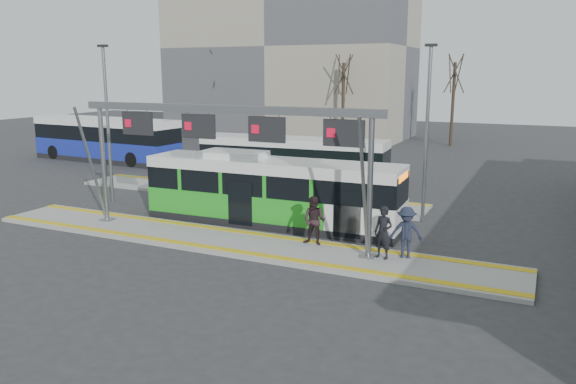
# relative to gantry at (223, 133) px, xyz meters

# --- Properties ---
(ground) EXTENTS (120.00, 120.00, 0.00)m
(ground) POSITION_rel_gantry_xyz_m (0.35, -0.25, -4.30)
(ground) COLOR #2D2D30
(ground) RESTS_ON ground
(platform_main) EXTENTS (22.00, 3.00, 0.15)m
(platform_main) POSITION_rel_gantry_xyz_m (0.35, -0.25, -4.22)
(platform_main) COLOR gray
(platform_main) RESTS_ON ground
(platform_second) EXTENTS (20.00, 3.00, 0.15)m
(platform_second) POSITION_rel_gantry_xyz_m (-3.65, 7.75, -4.22)
(platform_second) COLOR gray
(platform_second) RESTS_ON ground
(tactile_main) EXTENTS (22.00, 2.65, 0.02)m
(tactile_main) POSITION_rel_gantry_xyz_m (0.35, -0.25, -4.14)
(tactile_main) COLOR gold
(tactile_main) RESTS_ON platform_main
(tactile_second) EXTENTS (20.00, 0.35, 0.02)m
(tactile_second) POSITION_rel_gantry_xyz_m (-3.65, 8.90, -4.14)
(tactile_second) COLOR gold
(tactile_second) RESTS_ON platform_second
(gantry) EXTENTS (13.00, 1.68, 5.20)m
(gantry) POSITION_rel_gantry_xyz_m (0.00, 0.00, 0.00)
(gantry) COLOR slate
(gantry) RESTS_ON platform_main
(apartment_block) EXTENTS (24.50, 12.50, 18.40)m
(apartment_block) POSITION_rel_gantry_xyz_m (-13.65, 35.75, 4.91)
(apartment_block) COLOR gray
(apartment_block) RESTS_ON ground
(hero_bus) EXTENTS (11.49, 2.76, 3.14)m
(hero_bus) POSITION_rel_gantry_xyz_m (0.50, 3.07, -2.86)
(hero_bus) COLOR black
(hero_bus) RESTS_ON ground
(bg_bus_green) EXTENTS (11.34, 3.12, 2.80)m
(bg_bus_green) POSITION_rel_gantry_xyz_m (-2.35, 11.50, -2.92)
(bg_bus_green) COLOR black
(bg_bus_green) RESTS_ON ground
(bg_bus_blue) EXTENTS (12.49, 3.43, 3.22)m
(bg_bus_blue) POSITION_rel_gantry_xyz_m (-18.93, 13.93, -2.71)
(bg_bus_blue) COLOR black
(bg_bus_blue) RESTS_ON ground
(passenger_a) EXTENTS (0.77, 0.59, 1.86)m
(passenger_a) POSITION_rel_gantry_xyz_m (6.35, 0.13, -3.22)
(passenger_a) COLOR black
(passenger_a) RESTS_ON platform_main
(passenger_b) EXTENTS (0.91, 0.71, 1.85)m
(passenger_b) POSITION_rel_gantry_xyz_m (3.56, 0.59, -3.22)
(passenger_b) COLOR black
(passenger_b) RESTS_ON platform_main
(passenger_c) EXTENTS (1.28, 0.86, 1.84)m
(passenger_c) POSITION_rel_gantry_xyz_m (7.06, 0.54, -3.23)
(passenger_c) COLOR #1D2235
(passenger_c) RESTS_ON platform_main
(tree_left) EXTENTS (1.40, 1.40, 8.39)m
(tree_left) POSITION_rel_gantry_xyz_m (-5.33, 28.60, 2.06)
(tree_left) COLOR #382B21
(tree_left) RESTS_ON ground
(tree_mid) EXTENTS (1.40, 1.40, 8.46)m
(tree_mid) POSITION_rel_gantry_xyz_m (3.15, 34.21, 2.12)
(tree_mid) COLOR #382B21
(tree_mid) RESTS_ON ground
(tree_far) EXTENTS (1.40, 1.40, 9.09)m
(tree_far) POSITION_rel_gantry_xyz_m (-19.08, 30.44, 2.60)
(tree_far) COLOR #382B21
(tree_far) RESTS_ON ground
(lamp_west) EXTENTS (0.50, 0.25, 7.90)m
(lamp_west) POSITION_rel_gantry_xyz_m (-8.89, 3.43, -0.11)
(lamp_west) COLOR slate
(lamp_west) RESTS_ON ground
(lamp_east) EXTENTS (0.50, 0.25, 7.76)m
(lamp_east) POSITION_rel_gantry_xyz_m (6.43, 6.42, -0.18)
(lamp_east) COLOR slate
(lamp_east) RESTS_ON ground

